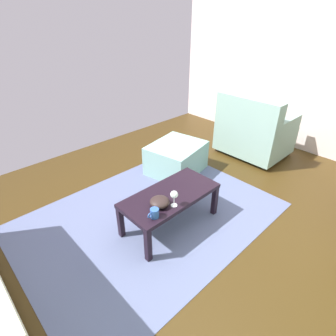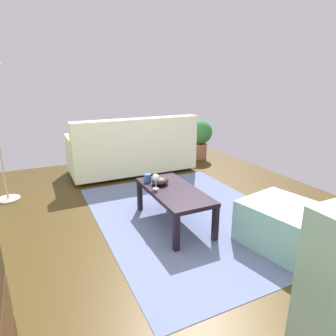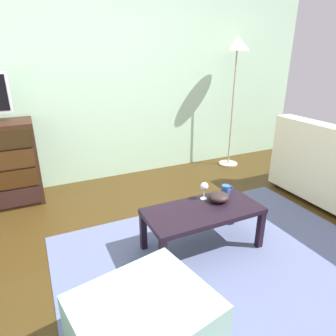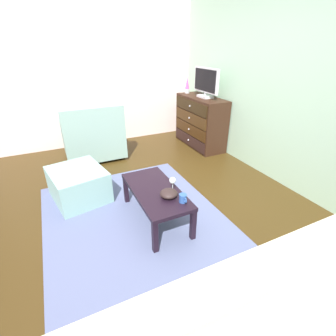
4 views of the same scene
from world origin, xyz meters
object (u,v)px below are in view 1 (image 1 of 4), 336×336
Objects in this scene: coffee_table at (170,198)px; wine_glass at (174,195)px; bowl_decorative at (160,202)px; mug at (154,213)px; armchair at (253,131)px; ottoman at (176,158)px.

wine_glass is (0.10, 0.15, 0.17)m from coffee_table.
coffee_table is 0.22m from bowl_decorative.
mug is 2.36m from armchair.
ottoman is at bearing -142.65° from mug.
wine_glass is 0.15m from bowl_decorative.
bowl_decorative is at bearing 38.06° from ottoman.
mug reaches higher than coffee_table.
armchair is at bearing 160.46° from ottoman.
coffee_table is at bearing -155.66° from mug.
wine_glass is 1.38× the size of mug.
coffee_table is at bearing -161.69° from bowl_decorative.
ottoman is at bearing -136.06° from wine_glass.
wine_glass is at bearing 43.94° from ottoman.
bowl_decorative reaches higher than ottoman.
coffee_table is 6.22× the size of wine_glass.
armchair is (-2.09, -0.44, -0.13)m from wine_glass.
wine_glass is 0.24m from mug.
coffee_table is at bearing 41.77° from ottoman.
coffee_table is 1.08m from ottoman.
coffee_table is 8.56× the size of mug.
armchair reaches higher than bowl_decorative.
ottoman is (-0.80, -0.71, -0.13)m from coffee_table.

